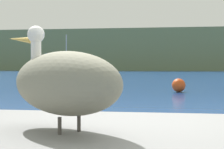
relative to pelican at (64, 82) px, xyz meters
name	(u,v)px	position (x,y,z in m)	size (l,w,h in m)	color
hillside_backdrop	(169,51)	(0.75, 82.50, 3.49)	(140.00, 16.36, 9.03)	#6B7A51
pelican	(64,82)	(0.00, 0.00, 0.00)	(1.37, 1.15, 0.88)	gray
fishing_boat_teal	(55,67)	(-12.92, 40.44, -0.10)	(5.08, 2.06, 4.87)	teal
mooring_buoy	(179,85)	(1.25, 13.44, -0.73)	(0.59, 0.59, 0.59)	#E54C19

